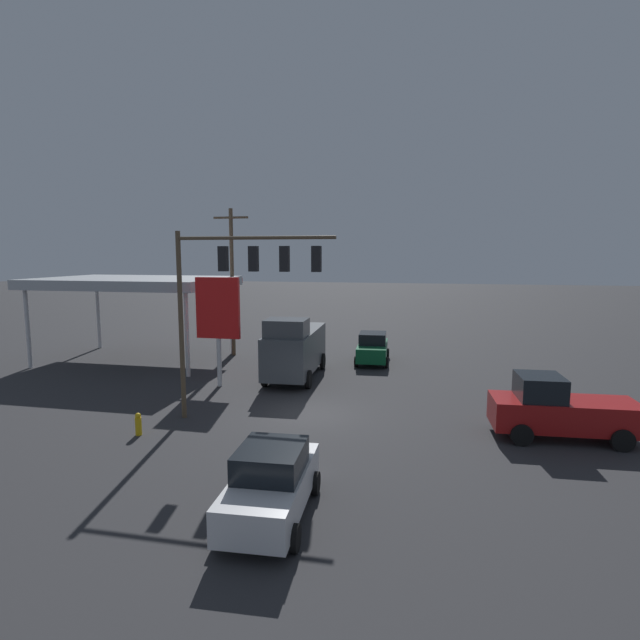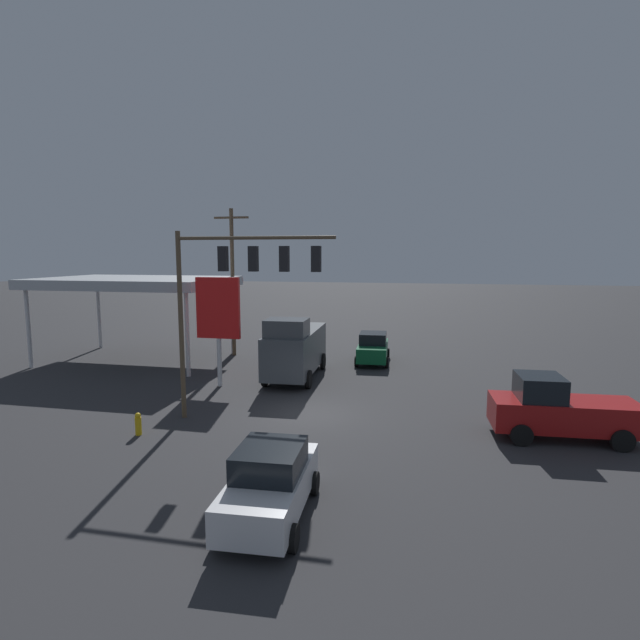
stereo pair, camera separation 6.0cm
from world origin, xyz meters
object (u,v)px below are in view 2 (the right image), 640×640
object	(u,v)px
utility_pole	(233,279)
price_sign	(218,312)
fire_hydrant	(138,424)
sedan_far	(373,348)
delivery_truck	(295,348)
pickup_parked	(559,410)
sedan_waiting	(270,482)
traffic_signal_assembly	(238,279)

from	to	relation	value
utility_pole	price_sign	size ratio (longest dim) A/B	1.73
fire_hydrant	sedan_far	bearing A→B (deg)	-116.77
delivery_truck	pickup_parked	xyz separation A→B (m)	(-12.06, 6.88, -0.58)
pickup_parked	fire_hydrant	distance (m)	15.98
sedan_waiting	sedan_far	xyz separation A→B (m)	(-0.66, -19.49, 0.00)
utility_pole	sedan_far	distance (m)	10.50
price_sign	pickup_parked	distance (m)	16.37
traffic_signal_assembly	pickup_parked	xyz separation A→B (m)	(-12.41, -0.66, -4.81)
sedan_far	traffic_signal_assembly	bearing A→B (deg)	-21.40
traffic_signal_assembly	sedan_far	size ratio (longest dim) A/B	1.75
sedan_waiting	fire_hydrant	world-z (taller)	sedan_waiting
delivery_truck	fire_hydrant	world-z (taller)	delivery_truck
utility_pole	sedan_waiting	size ratio (longest dim) A/B	2.21
utility_pole	sedan_waiting	xyz separation A→B (m)	(-8.91, 19.87, -4.29)
price_sign	pickup_parked	xyz separation A→B (m)	(-15.51, 4.41, -2.84)
delivery_truck	traffic_signal_assembly	bearing A→B (deg)	-4.72
traffic_signal_assembly	pickup_parked	size ratio (longest dim) A/B	1.48
delivery_truck	fire_hydrant	bearing A→B (deg)	-22.23
sedan_waiting	pickup_parked	distance (m)	11.75
pickup_parked	price_sign	bearing A→B (deg)	-18.54
sedan_waiting	traffic_signal_assembly	bearing A→B (deg)	-155.79
traffic_signal_assembly	sedan_far	world-z (taller)	traffic_signal_assembly
pickup_parked	utility_pole	bearing A→B (deg)	-37.05
pickup_parked	fire_hydrant	world-z (taller)	pickup_parked
utility_pole	pickup_parked	size ratio (longest dim) A/B	1.87
price_sign	sedan_far	size ratio (longest dim) A/B	1.28
price_sign	sedan_far	bearing A→B (deg)	-134.56
traffic_signal_assembly	sedan_far	distance (m)	14.07
delivery_truck	pickup_parked	bearing A→B (deg)	58.27
sedan_far	pickup_parked	world-z (taller)	pickup_parked
traffic_signal_assembly	utility_pole	world-z (taller)	utility_pole
sedan_waiting	fire_hydrant	xyz separation A→B (m)	(6.80, -4.70, -0.51)
delivery_truck	price_sign	bearing A→B (deg)	-56.49
delivery_truck	sedan_far	distance (m)	6.29
traffic_signal_assembly	fire_hydrant	xyz separation A→B (m)	(3.27, 2.31, -5.49)
sedan_waiting	delivery_truck	world-z (taller)	delivery_truck
sedan_waiting	sedan_far	distance (m)	19.50
price_sign	sedan_far	distance (m)	10.81
price_sign	delivery_truck	world-z (taller)	price_sign
utility_pole	traffic_signal_assembly	bearing A→B (deg)	112.74
utility_pole	sedan_far	size ratio (longest dim) A/B	2.21
utility_pole	delivery_truck	size ratio (longest dim) A/B	1.44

